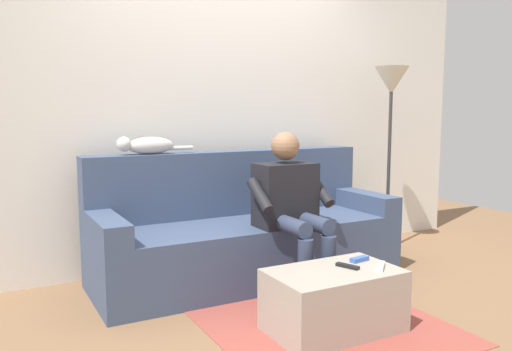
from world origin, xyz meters
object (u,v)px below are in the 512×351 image
(remote_black, at_px, (348,266))
(coffee_table, at_px, (334,300))
(remote_blue, at_px, (359,259))
(remote_white, at_px, (381,266))
(person_solo_seated, at_px, (291,201))
(floor_lamp, at_px, (391,95))
(couch, at_px, (245,234))
(cat_on_backrest, at_px, (147,145))

(remote_black, bearing_deg, coffee_table, 70.28)
(coffee_table, xyz_separation_m, remote_blue, (-0.24, -0.07, 0.19))
(remote_white, distance_m, remote_black, 0.19)
(person_solo_seated, relative_size, remote_white, 7.52)
(remote_blue, height_order, floor_lamp, floor_lamp)
(couch, relative_size, cat_on_backrest, 4.01)
(coffee_table, xyz_separation_m, remote_white, (-0.26, 0.10, 0.19))
(cat_on_backrest, height_order, remote_blue, cat_on_backrest)
(person_solo_seated, bearing_deg, remote_blue, 98.05)
(remote_white, relative_size, remote_blue, 1.17)
(floor_lamp, bearing_deg, couch, 2.77)
(couch, height_order, floor_lamp, floor_lamp)
(cat_on_backrest, xyz_separation_m, floor_lamp, (-2.14, 0.17, 0.39))
(cat_on_backrest, distance_m, remote_white, 1.83)
(couch, bearing_deg, remote_white, 102.02)
(person_solo_seated, distance_m, remote_blue, 0.69)
(person_solo_seated, distance_m, cat_on_backrest, 1.11)
(cat_on_backrest, bearing_deg, floor_lamp, 175.34)
(couch, bearing_deg, cat_on_backrest, -20.32)
(remote_white, height_order, floor_lamp, floor_lamp)
(cat_on_backrest, bearing_deg, remote_blue, 124.93)
(couch, relative_size, remote_black, 15.96)
(remote_blue, bearing_deg, couch, -85.36)
(remote_black, bearing_deg, cat_on_backrest, 8.24)
(person_solo_seated, bearing_deg, couch, -70.20)
(coffee_table, xyz_separation_m, cat_on_backrest, (0.66, -1.36, 0.82))
(remote_black, bearing_deg, remote_white, -142.06)
(coffee_table, relative_size, remote_blue, 5.86)
(remote_black, distance_m, remote_blue, 0.16)
(remote_black, bearing_deg, person_solo_seated, -25.25)
(remote_white, height_order, remote_blue, remote_blue)
(couch, bearing_deg, remote_blue, 102.81)
(cat_on_backrest, height_order, remote_black, cat_on_backrest)
(remote_white, bearing_deg, cat_on_backrest, 78.77)
(couch, distance_m, remote_white, 1.23)
(couch, relative_size, remote_white, 15.43)
(person_solo_seated, distance_m, remote_black, 0.75)
(remote_white, bearing_deg, floor_lamp, 2.84)
(cat_on_backrest, bearing_deg, coffee_table, 116.02)
(coffee_table, bearing_deg, remote_blue, -163.84)
(cat_on_backrest, bearing_deg, remote_black, 119.23)
(coffee_table, xyz_separation_m, floor_lamp, (-1.47, -1.18, 1.21))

